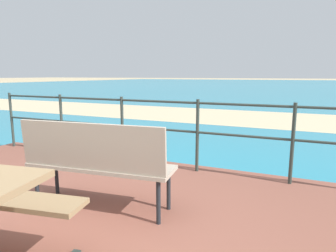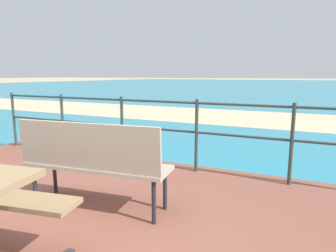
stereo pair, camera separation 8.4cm
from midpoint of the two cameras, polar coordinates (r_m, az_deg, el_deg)
sea_water at (r=41.37m, az=21.25°, el=7.39°), size 90.00×90.00×0.01m
beach_strip at (r=9.79m, az=12.73°, el=1.74°), size 54.04×4.26×0.01m
park_bench at (r=2.86m, az=-14.72°, el=-6.19°), size 1.49×0.56×0.88m
railing_fence at (r=4.14m, az=-2.60°, el=0.46°), size 5.94×0.04×0.98m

